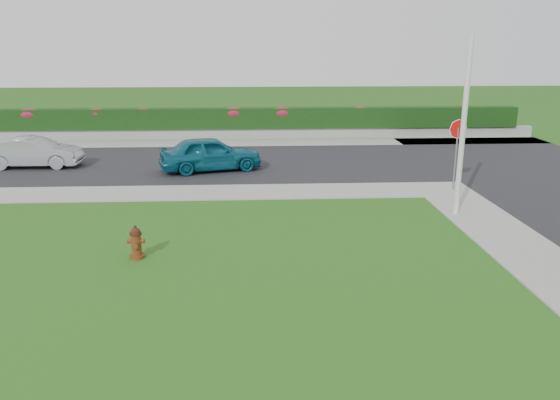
{
  "coord_description": "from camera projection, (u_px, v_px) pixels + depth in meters",
  "views": [
    {
      "loc": [
        0.13,
        -9.73,
        5.04
      ],
      "look_at": [
        0.88,
        4.8,
        0.9
      ],
      "focal_mm": 35.0,
      "sensor_mm": 36.0,
      "label": 1
    }
  ],
  "objects": [
    {
      "name": "sedan_silver",
      "position": [
        34.0,
        152.0,
        23.03
      ],
      "size": [
        3.88,
        1.36,
        1.28
      ],
      "primitive_type": "imported",
      "rotation": [
        0.0,
        0.0,
        1.57
      ],
      "color": "#999CA0",
      "rests_on": "street_far"
    },
    {
      "name": "stop_sign",
      "position": [
        457.0,
        138.0,
        19.16
      ],
      "size": [
        0.69,
        0.16,
        2.56
      ],
      "rotation": [
        0.0,
        0.0,
        -0.19
      ],
      "color": "slate",
      "rests_on": "ground"
    },
    {
      "name": "flower_clump_c",
      "position": [
        143.0,
        112.0,
        29.71
      ],
      "size": [
        1.01,
        0.65,
        0.51
      ],
      "primitive_type": "ellipsoid",
      "color": "#A31B33",
      "rests_on": "hedge"
    },
    {
      "name": "hedge",
      "position": [
        231.0,
        118.0,
        30.14
      ],
      "size": [
        32.0,
        0.9,
        1.1
      ],
      "primitive_type": "cube",
      "color": "black",
      "rests_on": "retaining_wall"
    },
    {
      "name": "flower_clump_b",
      "position": [
        97.0,
        113.0,
        29.59
      ],
      "size": [
        1.13,
        0.72,
        0.56
      ],
      "primitive_type": "ellipsoid",
      "color": "#A31B33",
      "rests_on": "hedge"
    },
    {
      "name": "retaining_wall",
      "position": [
        232.0,
        134.0,
        30.28
      ],
      "size": [
        34.0,
        0.4,
        0.6
      ],
      "primitive_type": "cube",
      "color": "gray",
      "rests_on": "ground"
    },
    {
      "name": "sedan_teal",
      "position": [
        210.0,
        153.0,
        22.41
      ],
      "size": [
        4.44,
        2.7,
        1.41
      ],
      "primitive_type": "imported",
      "rotation": [
        0.0,
        0.0,
        1.84
      ],
      "color": "#0E556B",
      "rests_on": "street_far"
    },
    {
      "name": "flower_clump_f",
      "position": [
        360.0,
        111.0,
        30.31
      ],
      "size": [
        1.08,
        0.7,
        0.54
      ],
      "primitive_type": "ellipsoid",
      "color": "#A31B33",
      "rests_on": "hedge"
    },
    {
      "name": "fire_hydrant",
      "position": [
        136.0,
        243.0,
        13.29
      ],
      "size": [
        0.42,
        0.4,
        0.84
      ],
      "rotation": [
        0.0,
        0.0,
        0.01
      ],
      "color": "#501D0C",
      "rests_on": "ground"
    },
    {
      "name": "flower_clump_a",
      "position": [
        29.0,
        114.0,
        29.42
      ],
      "size": [
        1.27,
        0.82,
        0.64
      ],
      "primitive_type": "ellipsoid",
      "color": "#A31B33",
      "rests_on": "hedge"
    },
    {
      "name": "sidewalk_far",
      "position": [
        77.0,
        194.0,
        19.06
      ],
      "size": [
        24.0,
        2.0,
        0.04
      ],
      "primitive_type": "cube",
      "color": "gray",
      "rests_on": "ground"
    },
    {
      "name": "flower_clump_e",
      "position": [
        282.0,
        113.0,
        30.1
      ],
      "size": [
        1.27,
        0.82,
        0.64
      ],
      "primitive_type": "ellipsoid",
      "color": "#A31B33",
      "rests_on": "hedge"
    },
    {
      "name": "street_far",
      "position": [
        135.0,
        164.0,
        23.91
      ],
      "size": [
        26.0,
        8.0,
        0.04
      ],
      "primitive_type": "cube",
      "color": "black",
      "rests_on": "ground"
    },
    {
      "name": "curb_corner",
      "position": [
        443.0,
        189.0,
        19.71
      ],
      "size": [
        2.0,
        2.0,
        0.04
      ],
      "primitive_type": "cube",
      "color": "gray",
      "rests_on": "ground"
    },
    {
      "name": "utility_pole",
      "position": [
        463.0,
        129.0,
        16.09
      ],
      "size": [
        0.16,
        0.16,
        5.32
      ],
      "primitive_type": "cylinder",
      "color": "silver",
      "rests_on": "ground"
    },
    {
      "name": "sidewalk_beyond",
      "position": [
        231.0,
        143.0,
        28.91
      ],
      "size": [
        34.0,
        2.0,
        0.04
      ],
      "primitive_type": "cube",
      "color": "gray",
      "rests_on": "ground"
    },
    {
      "name": "flower_clump_d",
      "position": [
        234.0,
        113.0,
        29.97
      ],
      "size": [
        1.26,
        0.81,
        0.63
      ],
      "primitive_type": "ellipsoid",
      "color": "#A31B33",
      "rests_on": "hedge"
    },
    {
      "name": "ground",
      "position": [
        248.0,
        311.0,
        10.72
      ],
      "size": [
        120.0,
        120.0,
        0.0
      ],
      "primitive_type": "plane",
      "color": "black",
      "rests_on": "ground"
    }
  ]
}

